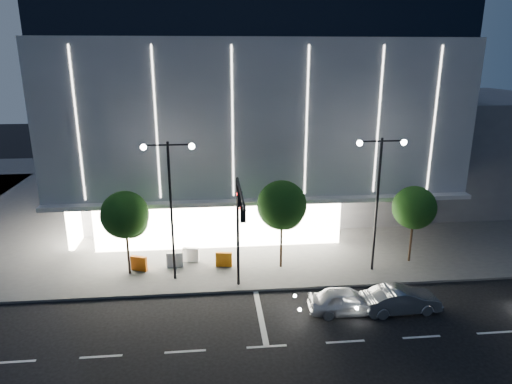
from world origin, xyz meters
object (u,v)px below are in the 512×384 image
Objects in this scene: traffic_mast at (239,219)px; barrier_a at (139,263)px; barrier_d at (191,255)px; street_lamp_east at (378,186)px; tree_right at (414,210)px; tree_mid at (282,208)px; barrier_c at (224,259)px; street_lamp_west at (170,191)px; barrier_b at (175,260)px; car_second at (401,300)px; tree_left at (126,217)px; car_lead at (347,301)px.

barrier_a is (-6.43, 4.01, -4.38)m from traffic_mast.
street_lamp_east is at bearing 0.56° from barrier_d.
traffic_mast is at bearing -11.10° from barrier_a.
street_lamp_east is at bearing -161.37° from tree_right.
barrier_c is at bearing 174.02° from tree_mid.
barrier_a is at bearing 151.07° from street_lamp_west.
street_lamp_west is 13.00m from street_lamp_east.
barrier_c is at bearing -6.35° from barrier_b.
car_second is 11.63m from barrier_c.
barrier_b is 1.00× the size of barrier_c.
car_second is at bearing -45.83° from tree_mid.
barrier_d is at bearing 174.79° from tree_right.
barrier_d is (-3.07, 5.06, -4.38)m from traffic_mast.
tree_left reaches higher than barrier_a.
barrier_c is (-12.85, 0.40, -3.23)m from tree_right.
street_lamp_west reaches higher than barrier_d.
barrier_b is at bearing 177.60° from tree_right.
street_lamp_east is 7.80m from car_lead.
barrier_d is at bearing 38.20° from barrier_a.
barrier_c is at bearing 101.35° from traffic_mast.
tree_right is 5.01× the size of barrier_b.
street_lamp_west reaches higher than tree_right.
barrier_d is at bearing 19.43° from tree_left.
street_lamp_west is 8.18× the size of barrier_b.
street_lamp_east reaches higher than car_lead.
tree_right is 5.01× the size of barrier_c.
car_lead is 13.72m from barrier_a.
car_lead is 3.89× the size of barrier_a.
tree_right is at bearing -44.30° from car_lead.
traffic_mast reaches higher than barrier_d.
street_lamp_east is 1.57× the size of tree_left.
street_lamp_east is at bearing -9.69° from tree_mid.
street_lamp_west is at bearing -8.11° from barrier_a.
tree_left is at bearing -128.26° from barrier_a.
barrier_b is (-13.12, 1.70, -5.31)m from street_lamp_east.
tree_left is 5.20× the size of barrier_d.
barrier_b is (-9.94, 6.53, -0.08)m from car_lead.
tree_mid is at bearing 8.26° from street_lamp_west.
tree_right is 5.01× the size of barrier_d.
barrier_d is at bearing 121.23° from traffic_mast.
traffic_mast is 12.63m from tree_right.
traffic_mast reaches higher than tree_mid.
barrier_d is (-15.09, 1.38, -3.23)m from tree_right.
tree_right is at bearing 19.81° from barrier_a.
car_second is (12.88, -5.00, -5.24)m from street_lamp_west.
tree_right is at bearing 6.58° from barrier_d.
car_second is at bearing -21.23° from street_lamp_west.
street_lamp_west is 16.19m from tree_right.
barrier_b is (-4.12, 4.36, -4.38)m from traffic_mast.
traffic_mast reaches higher than tree_left.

